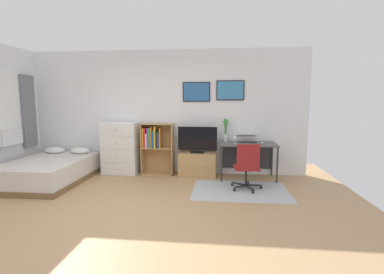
{
  "coord_description": "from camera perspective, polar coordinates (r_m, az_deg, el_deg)",
  "views": [
    {
      "loc": [
        1.23,
        -3.72,
        1.61
      ],
      "look_at": [
        0.68,
        1.5,
        0.93
      ],
      "focal_mm": 26.29,
      "sensor_mm": 36.0,
      "label": 1
    }
  ],
  "objects": [
    {
      "name": "wall_back_with_posters",
      "position": [
        6.28,
        -5.22,
        5.07
      ],
      "size": [
        6.12,
        0.09,
        2.7
      ],
      "color": "white",
      "rests_on": "ground_plane"
    },
    {
      "name": "wine_glass",
      "position": [
        5.75,
        8.77,
        -0.01
      ],
      "size": [
        0.07,
        0.07,
        0.18
      ],
      "color": "silver",
      "rests_on": "desk"
    },
    {
      "name": "television",
      "position": [
        5.95,
        1.11,
        -0.59
      ],
      "size": [
        0.83,
        0.16,
        0.56
      ],
      "color": "black",
      "rests_on": "tv_stand"
    },
    {
      "name": "bookshelf",
      "position": [
        6.18,
        -7.52,
        -1.39
      ],
      "size": [
        0.69,
        0.3,
        1.12
      ],
      "color": "tan",
      "rests_on": "ground_plane"
    },
    {
      "name": "desk",
      "position": [
        5.97,
        11.24,
        -2.38
      ],
      "size": [
        1.13,
        0.64,
        0.74
      ],
      "color": "#4C4C4F",
      "rests_on": "ground_plane"
    },
    {
      "name": "tv_stand",
      "position": [
        6.07,
        1.11,
        -5.52
      ],
      "size": [
        0.79,
        0.41,
        0.5
      ],
      "color": "tan",
      "rests_on": "ground_plane"
    },
    {
      "name": "computer_mouse",
      "position": [
        5.87,
        14.05,
        -1.17
      ],
      "size": [
        0.06,
        0.1,
        0.03
      ],
      "primitive_type": "ellipsoid",
      "color": "silver",
      "rests_on": "desk"
    },
    {
      "name": "bed",
      "position": [
        6.31,
        -26.93,
        -6.04
      ],
      "size": [
        1.36,
        1.93,
        0.58
      ],
      "rotation": [
        0.0,
        0.0,
        0.01
      ],
      "color": "brown",
      "rests_on": "ground_plane"
    },
    {
      "name": "ground_plane",
      "position": [
        4.24,
        -11.76,
        -15.07
      ],
      "size": [
        7.2,
        7.2,
        0.0
      ],
      "primitive_type": "plane",
      "color": "tan"
    },
    {
      "name": "area_rug",
      "position": [
        5.22,
        9.76,
        -10.62
      ],
      "size": [
        1.7,
        1.2,
        0.01
      ],
      "primitive_type": "cube",
      "color": "#B2B7BC",
      "rests_on": "ground_plane"
    },
    {
      "name": "office_chair",
      "position": [
        5.14,
        11.1,
        -5.68
      ],
      "size": [
        0.57,
        0.58,
        0.86
      ],
      "rotation": [
        0.0,
        0.0,
        0.07
      ],
      "color": "#232326",
      "rests_on": "ground_plane"
    },
    {
      "name": "dresser",
      "position": [
        6.36,
        -14.33,
        -2.21
      ],
      "size": [
        0.76,
        0.46,
        1.14
      ],
      "color": "white",
      "rests_on": "ground_plane"
    },
    {
      "name": "laptop",
      "position": [
        5.94,
        11.08,
        -0.48
      ],
      "size": [
        0.45,
        0.47,
        0.17
      ],
      "rotation": [
        0.0,
        0.0,
        0.11
      ],
      "color": "#B7B7BC",
      "rests_on": "desk"
    },
    {
      "name": "bamboo_vase",
      "position": [
        6.04,
        6.83,
        1.53
      ],
      "size": [
        0.1,
        0.1,
        0.49
      ],
      "color": "silver",
      "rests_on": "desk"
    }
  ]
}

